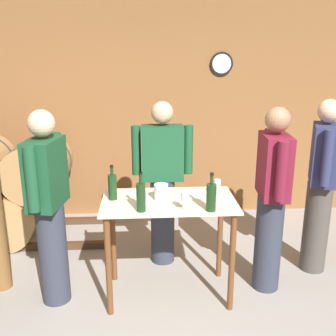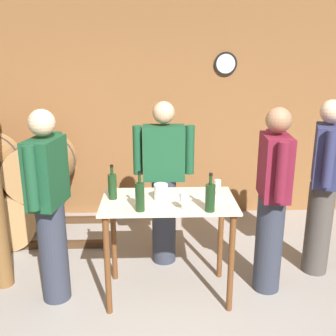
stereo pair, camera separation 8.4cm
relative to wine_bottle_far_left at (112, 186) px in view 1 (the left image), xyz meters
The scene contains 12 objects.
back_wall 1.96m from the wine_bottle_far_left, 72.81° to the left, with size 8.40×0.08×2.70m.
tasting_table 0.55m from the wine_bottle_far_left, ahead, with size 1.12×0.63×0.89m.
wine_bottle_far_left is the anchor object (origin of this frame).
wine_bottle_left 0.36m from the wine_bottle_far_left, 48.65° to the right, with size 0.07×0.07×0.32m.
wine_bottle_center 0.83m from the wine_bottle_far_left, 20.81° to the right, with size 0.08×0.08×0.31m.
wine_glass_near_left 0.63m from the wine_bottle_far_left, 25.31° to the right, with size 0.06×0.06×0.15m.
wine_glass_near_center 0.89m from the wine_bottle_far_left, ahead, with size 0.06×0.06×0.14m.
ice_bucket 0.41m from the wine_bottle_far_left, ahead, with size 0.12×0.12×0.14m.
person_host 0.54m from the wine_bottle_far_left, behind, with size 0.29×0.58×1.66m.
person_visitor_with_scarf 1.95m from the wine_bottle_far_left, ahead, with size 0.34×0.56×1.69m.
person_visitor_bearded 0.72m from the wine_bottle_far_left, 50.87° to the left, with size 0.59×0.24×1.64m.
person_visitor_near_door 1.37m from the wine_bottle_far_left, ahead, with size 0.25×0.59×1.66m.
Camera 1 is at (-0.30, -2.43, 2.09)m, focal length 42.00 mm.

